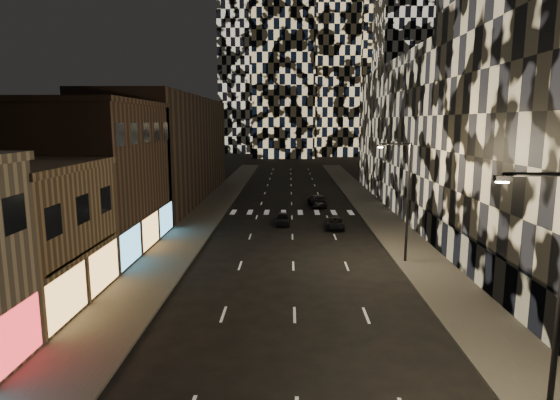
{
  "coord_description": "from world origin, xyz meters",
  "views": [
    {
      "loc": [
        -0.32,
        -4.76,
        10.69
      ],
      "look_at": [
        -0.88,
        23.13,
        6.0
      ],
      "focal_mm": 30.0,
      "sensor_mm": 36.0,
      "label": 1
    }
  ],
  "objects_px": {
    "streetlight_near": "(554,287)",
    "car_dark_midlane": "(283,219)",
    "streetlight_far": "(405,194)",
    "car_dark_oncoming": "(317,200)",
    "car_dark_rightlane": "(335,223)"
  },
  "relations": [
    {
      "from": "streetlight_near",
      "to": "car_dark_oncoming",
      "type": "xyz_separation_m",
      "value": [
        -5.07,
        44.13,
        -4.6
      ]
    },
    {
      "from": "streetlight_far",
      "to": "car_dark_oncoming",
      "type": "distance_m",
      "value": 25.09
    },
    {
      "from": "streetlight_far",
      "to": "car_dark_midlane",
      "type": "xyz_separation_m",
      "value": [
        -9.36,
        13.22,
        -4.73
      ]
    },
    {
      "from": "streetlight_far",
      "to": "streetlight_near",
      "type": "bearing_deg",
      "value": -90.0
    },
    {
      "from": "car_dark_rightlane",
      "to": "streetlight_far",
      "type": "bearing_deg",
      "value": -65.12
    },
    {
      "from": "car_dark_oncoming",
      "to": "car_dark_rightlane",
      "type": "bearing_deg",
      "value": 90.52
    },
    {
      "from": "streetlight_near",
      "to": "streetlight_far",
      "type": "distance_m",
      "value": 20.0
    },
    {
      "from": "streetlight_far",
      "to": "car_dark_rightlane",
      "type": "height_order",
      "value": "streetlight_far"
    },
    {
      "from": "streetlight_far",
      "to": "car_dark_midlane",
      "type": "relative_size",
      "value": 2.46
    },
    {
      "from": "streetlight_far",
      "to": "car_dark_oncoming",
      "type": "height_order",
      "value": "streetlight_far"
    },
    {
      "from": "streetlight_near",
      "to": "car_dark_rightlane",
      "type": "distance_m",
      "value": 31.96
    },
    {
      "from": "streetlight_near",
      "to": "car_dark_oncoming",
      "type": "bearing_deg",
      "value": 96.55
    },
    {
      "from": "streetlight_near",
      "to": "car_dark_oncoming",
      "type": "distance_m",
      "value": 44.66
    },
    {
      "from": "car_dark_midlane",
      "to": "streetlight_far",
      "type": "bearing_deg",
      "value": -53.47
    },
    {
      "from": "streetlight_near",
      "to": "car_dark_midlane",
      "type": "distance_m",
      "value": 34.84
    }
  ]
}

